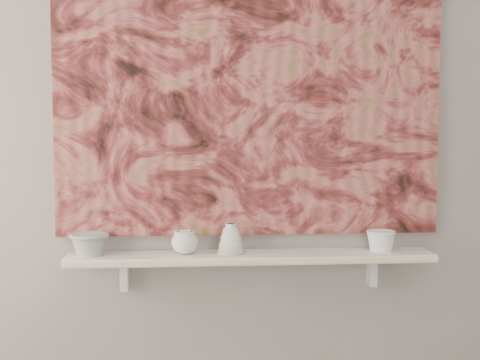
{
  "coord_description": "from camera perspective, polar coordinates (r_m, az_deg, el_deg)",
  "views": [
    {
      "loc": [
        -0.24,
        -1.01,
        1.42
      ],
      "look_at": [
        -0.05,
        1.49,
        1.21
      ],
      "focal_mm": 50.0,
      "sensor_mm": 36.0,
      "label": 1
    }
  ],
  "objects": [
    {
      "name": "shelf_stripe",
      "position": [
        2.48,
        1.17,
        -7.0
      ],
      "size": [
        1.4,
        0.01,
        0.02
      ],
      "primitive_type": "cube",
      "color": "beige",
      "rests_on": "shelf"
    },
    {
      "name": "bowl_grey",
      "position": [
        2.58,
        -12.73,
        -5.37
      ],
      "size": [
        0.16,
        0.16,
        0.09
      ],
      "primitive_type": null,
      "rotation": [
        0.0,
        0.0,
        -0.05
      ],
      "color": "#959592",
      "rests_on": "shelf"
    },
    {
      "name": "bracket_left",
      "position": [
        2.66,
        -9.86,
        -7.97
      ],
      "size": [
        0.03,
        0.06,
        0.12
      ],
      "primitive_type": "cube",
      "color": "white",
      "rests_on": "wall_back"
    },
    {
      "name": "bell_vessel",
      "position": [
        2.56,
        -0.79,
        -5.01
      ],
      "size": [
        0.12,
        0.12,
        0.12
      ],
      "primitive_type": null,
      "rotation": [
        0.0,
        0.0,
        0.15
      ],
      "color": "silver",
      "rests_on": "shelf"
    },
    {
      "name": "house_motif",
      "position": [
        2.68,
        10.47,
        0.62
      ],
      "size": [
        0.09,
        0.0,
        0.08
      ],
      "primitive_type": "cube",
      "color": "black",
      "rests_on": "painting"
    },
    {
      "name": "shelf",
      "position": [
        2.57,
        0.97,
        -6.59
      ],
      "size": [
        1.4,
        0.18,
        0.03
      ],
      "primitive_type": "cube",
      "color": "white",
      "rests_on": "wall_back"
    },
    {
      "name": "painting",
      "position": [
        2.61,
        0.83,
        7.36
      ],
      "size": [
        1.5,
        0.02,
        1.1
      ],
      "primitive_type": "cube",
      "color": "maroon",
      "rests_on": "wall_back"
    },
    {
      "name": "bracket_right",
      "position": [
        2.74,
        11.19,
        -7.59
      ],
      "size": [
        0.03,
        0.06,
        0.12
      ],
      "primitive_type": "cube",
      "color": "white",
      "rests_on": "wall_back"
    },
    {
      "name": "cup_cream",
      "position": [
        2.55,
        -4.72,
        -5.3
      ],
      "size": [
        0.13,
        0.13,
        0.09
      ],
      "primitive_type": null,
      "rotation": [
        0.0,
        0.0,
        0.27
      ],
      "color": "white",
      "rests_on": "shelf"
    },
    {
      "name": "bowl_white",
      "position": [
        2.66,
        11.94,
        -5.1
      ],
      "size": [
        0.14,
        0.14,
        0.08
      ],
      "primitive_type": null,
      "rotation": [
        0.0,
        0.0,
        -0.33
      ],
      "color": "white",
      "rests_on": "shelf"
    },
    {
      "name": "wall_back",
      "position": [
        2.62,
        0.79,
        3.19
      ],
      "size": [
        3.6,
        0.0,
        3.6
      ],
      "primitive_type": "plane",
      "rotation": [
        1.57,
        0.0,
        0.0
      ],
      "color": "gray",
      "rests_on": "floor"
    }
  ]
}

